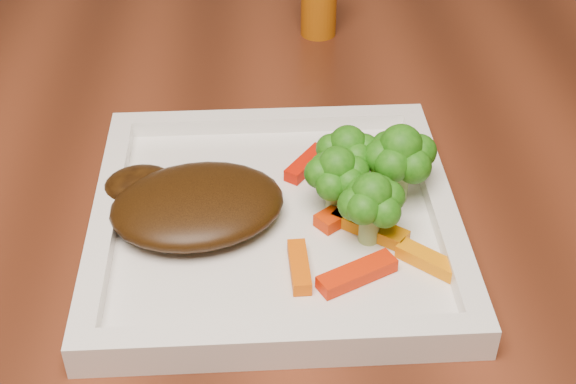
{
  "coord_description": "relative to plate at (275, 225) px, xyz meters",
  "views": [
    {
      "loc": [
        -0.08,
        -0.73,
        1.15
      ],
      "look_at": [
        -0.05,
        -0.26,
        0.79
      ],
      "focal_mm": 50.0,
      "sensor_mm": 36.0,
      "label": 1
    }
  ],
  "objects": [
    {
      "name": "steak",
      "position": [
        -0.06,
        0.0,
        0.02
      ],
      "size": [
        0.15,
        0.12,
        0.03
      ],
      "primitive_type": "ellipsoid",
      "rotation": [
        0.0,
        0.0,
        0.19
      ],
      "color": "#371F08",
      "rests_on": "plate"
    },
    {
      "name": "broccoli_0",
      "position": [
        0.06,
        0.03,
        0.04
      ],
      "size": [
        0.07,
        0.07,
        0.07
      ],
      "primitive_type": null,
      "rotation": [
        0.0,
        0.0,
        0.31
      ],
      "color": "#147513",
      "rests_on": "plate"
    },
    {
      "name": "plate",
      "position": [
        0.0,
        0.0,
        0.0
      ],
      "size": [
        0.27,
        0.27,
        0.01
      ],
      "primitive_type": "cube",
      "color": "white",
      "rests_on": "dining_table"
    },
    {
      "name": "carrot_4",
      "position": [
        0.03,
        0.06,
        0.01
      ],
      "size": [
        0.04,
        0.05,
        0.01
      ],
      "primitive_type": "cube",
      "rotation": [
        0.0,
        0.0,
        0.94
      ],
      "color": "red",
      "rests_on": "plate"
    },
    {
      "name": "carrot_5",
      "position": [
        0.07,
        -0.02,
        0.01
      ],
      "size": [
        0.06,
        0.05,
        0.01
      ],
      "primitive_type": "cube",
      "rotation": [
        0.0,
        0.0,
        -0.65
      ],
      "color": "#CE6F03",
      "rests_on": "plate"
    },
    {
      "name": "broccoli_1",
      "position": [
        0.09,
        0.02,
        0.04
      ],
      "size": [
        0.07,
        0.07,
        0.06
      ],
      "primitive_type": null,
      "rotation": [
        0.0,
        0.0,
        -0.13
      ],
      "color": "#2C6110",
      "rests_on": "plate"
    },
    {
      "name": "carrot_0",
      "position": [
        0.05,
        -0.07,
        0.01
      ],
      "size": [
        0.06,
        0.04,
        0.01
      ],
      "primitive_type": "cube",
      "rotation": [
        0.0,
        0.0,
        0.47
      ],
      "color": "red",
      "rests_on": "plate"
    },
    {
      "name": "broccoli_3",
      "position": [
        0.05,
        0.01,
        0.04
      ],
      "size": [
        0.06,
        0.06,
        0.06
      ],
      "primitive_type": null,
      "rotation": [
        0.0,
        0.0,
        0.22
      ],
      "color": "#376811",
      "rests_on": "plate"
    },
    {
      "name": "carrot_6",
      "position": [
        0.06,
        0.0,
        0.01
      ],
      "size": [
        0.06,
        0.05,
        0.01
      ],
      "primitive_type": "cube",
      "rotation": [
        0.0,
        0.0,
        0.66
      ],
      "color": "red",
      "rests_on": "plate"
    },
    {
      "name": "broccoli_2",
      "position": [
        0.07,
        -0.03,
        0.04
      ],
      "size": [
        0.07,
        0.07,
        0.06
      ],
      "primitive_type": null,
      "rotation": [
        0.0,
        0.0,
        0.42
      ],
      "color": "#166B11",
      "rests_on": "plate"
    },
    {
      "name": "carrot_2",
      "position": [
        0.01,
        -0.06,
        0.01
      ],
      "size": [
        0.01,
        0.05,
        0.01
      ],
      "primitive_type": "cube",
      "rotation": [
        0.0,
        0.0,
        1.6
      ],
      "color": "#DF5603",
      "rests_on": "plate"
    },
    {
      "name": "carrot_1",
      "position": [
        0.11,
        -0.06,
        0.01
      ],
      "size": [
        0.05,
        0.04,
        0.01
      ],
      "primitive_type": "cube",
      "rotation": [
        0.0,
        0.0,
        -0.73
      ],
      "color": "orange",
      "rests_on": "plate"
    }
  ]
}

